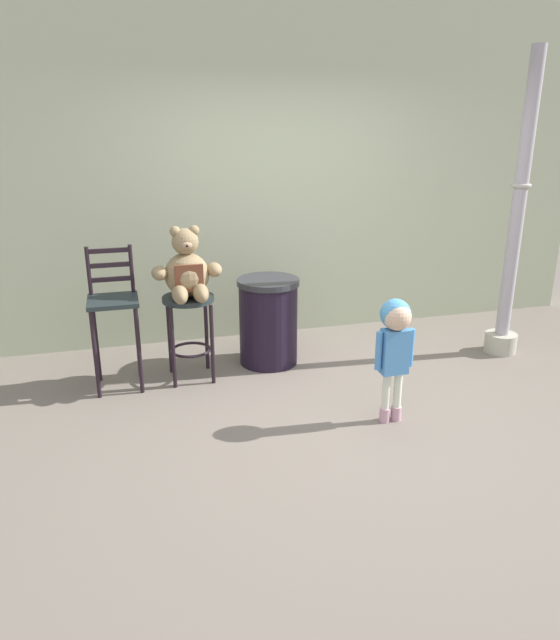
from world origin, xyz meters
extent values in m
plane|color=#72675D|center=(0.00, 0.00, 0.00)|extent=(24.00, 24.00, 0.00)
cube|color=#A8B090|center=(0.00, 2.06, 1.59)|extent=(6.73, 0.30, 3.18)
cylinder|color=#20292B|center=(-0.96, 1.00, 0.69)|extent=(0.42, 0.42, 0.04)
cylinder|color=black|center=(-1.12, 0.85, 0.34)|extent=(0.03, 0.03, 0.67)
cylinder|color=black|center=(-0.81, 0.85, 0.34)|extent=(0.03, 0.03, 0.67)
cylinder|color=black|center=(-1.12, 1.16, 0.34)|extent=(0.03, 0.03, 0.67)
cylinder|color=black|center=(-0.81, 1.16, 0.34)|extent=(0.03, 0.03, 0.67)
torus|color=black|center=(-0.96, 1.00, 0.25)|extent=(0.34, 0.34, 0.02)
sphere|color=#8A7351|center=(-0.96, 1.00, 0.89)|extent=(0.36, 0.36, 0.36)
cube|color=brown|center=(-0.96, 0.86, 0.90)|extent=(0.22, 0.03, 0.21)
sphere|color=#8A7351|center=(-0.96, 1.00, 1.16)|extent=(0.21, 0.21, 0.21)
ellipsoid|color=#97795C|center=(-0.96, 0.91, 1.15)|extent=(0.09, 0.07, 0.06)
sphere|color=black|center=(-0.96, 0.89, 1.15)|extent=(0.02, 0.02, 0.02)
sphere|color=#8A7351|center=(-1.04, 1.00, 1.24)|extent=(0.08, 0.08, 0.08)
sphere|color=#8A7351|center=(-0.89, 1.00, 1.24)|extent=(0.08, 0.08, 0.08)
ellipsoid|color=#8A7351|center=(-1.18, 0.98, 0.93)|extent=(0.12, 0.20, 0.11)
ellipsoid|color=#8A7351|center=(-0.75, 0.98, 0.93)|extent=(0.12, 0.20, 0.11)
ellipsoid|color=#8A7351|center=(-1.04, 0.83, 0.79)|extent=(0.12, 0.30, 0.14)
ellipsoid|color=#8A7351|center=(-0.88, 0.83, 0.79)|extent=(0.12, 0.30, 0.14)
cylinder|color=#C896AB|center=(0.27, -0.13, 0.05)|extent=(0.08, 0.08, 0.11)
cylinder|color=silver|center=(0.27, -0.13, 0.24)|extent=(0.06, 0.06, 0.27)
cylinder|color=#C896AB|center=(0.36, -0.13, 0.05)|extent=(0.08, 0.08, 0.11)
cylinder|color=silver|center=(0.36, -0.13, 0.24)|extent=(0.06, 0.06, 0.27)
cube|color=#4A8BCB|center=(0.32, -0.13, 0.54)|extent=(0.19, 0.11, 0.32)
cylinder|color=#4A8BCB|center=(0.20, -0.13, 0.55)|extent=(0.05, 0.05, 0.27)
cylinder|color=#4A8BCB|center=(0.44, -0.13, 0.55)|extent=(0.05, 0.05, 0.27)
sphere|color=#D8B293|center=(0.32, -0.13, 0.79)|extent=(0.20, 0.20, 0.20)
sphere|color=#4A93CA|center=(0.32, -0.11, 0.80)|extent=(0.21, 0.21, 0.21)
cylinder|color=black|center=(-0.26, 1.16, 0.36)|extent=(0.51, 0.51, 0.72)
cylinder|color=#2D2D33|center=(-0.26, 1.16, 0.74)|extent=(0.54, 0.54, 0.05)
cylinder|color=#B1AD9A|center=(1.90, 0.81, 0.09)|extent=(0.29, 0.29, 0.18)
cylinder|color=#A69FA7|center=(1.90, 0.81, 1.41)|extent=(0.12, 0.12, 2.46)
torus|color=#ADA89E|center=(1.90, 0.81, 1.53)|extent=(0.17, 0.17, 0.04)
cube|color=#20292B|center=(-1.55, 0.98, 0.73)|extent=(0.39, 0.39, 0.03)
cylinder|color=black|center=(-1.71, 0.82, 0.36)|extent=(0.03, 0.03, 0.71)
cylinder|color=black|center=(-1.38, 0.82, 0.36)|extent=(0.03, 0.03, 0.71)
cylinder|color=black|center=(-1.71, 1.15, 0.36)|extent=(0.03, 0.03, 0.71)
cylinder|color=black|center=(-1.38, 1.15, 0.36)|extent=(0.03, 0.03, 0.71)
cylinder|color=black|center=(-1.71, 1.15, 0.94)|extent=(0.03, 0.03, 0.39)
cylinder|color=black|center=(-1.38, 1.15, 0.94)|extent=(0.03, 0.03, 0.39)
cube|color=black|center=(-1.55, 1.15, 0.86)|extent=(0.33, 0.02, 0.04)
cube|color=black|center=(-1.55, 1.15, 0.98)|extent=(0.33, 0.02, 0.04)
cube|color=black|center=(-1.55, 1.15, 1.09)|extent=(0.33, 0.02, 0.04)
camera|label=1|loc=(-1.45, -3.53, 2.05)|focal=32.61mm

